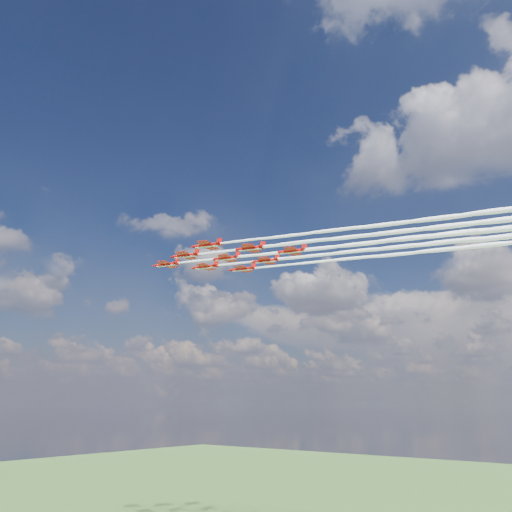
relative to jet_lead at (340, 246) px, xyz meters
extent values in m
cylinder|color=red|center=(-54.32, -17.45, 0.00)|extent=(7.47, 3.28, 1.03)
cone|color=red|center=(-58.79, -18.89, 0.00)|extent=(2.11, 1.56, 1.03)
cone|color=red|center=(-50.12, -16.10, 0.00)|extent=(1.63, 1.33, 0.94)
ellipsoid|color=black|center=(-56.11, -18.02, 0.42)|extent=(2.12, 1.41, 0.67)
cube|color=red|center=(-53.87, -17.31, -0.05)|extent=(5.51, 9.15, 0.13)
cube|color=red|center=(-50.74, -16.30, 0.00)|extent=(2.29, 3.62, 0.11)
cube|color=red|center=(-50.56, -16.24, 0.84)|extent=(1.47, 0.58, 1.69)
cube|color=silver|center=(-54.32, -17.45, -0.47)|extent=(6.97, 2.96, 0.11)
cylinder|color=red|center=(-42.09, -20.81, 0.00)|extent=(7.47, 3.28, 1.03)
cone|color=red|center=(-46.57, -22.24, 0.00)|extent=(2.11, 1.56, 1.03)
cone|color=red|center=(-37.89, -19.46, 0.00)|extent=(1.63, 1.33, 0.94)
ellipsoid|color=black|center=(-43.88, -21.38, 0.42)|extent=(2.12, 1.41, 0.67)
cube|color=red|center=(-41.65, -20.66, -0.05)|extent=(5.51, 9.15, 0.13)
cube|color=red|center=(-38.51, -19.66, 0.00)|extent=(2.29, 3.62, 0.11)
cube|color=red|center=(-38.34, -19.60, 0.84)|extent=(1.47, 0.58, 1.69)
cube|color=silver|center=(-42.09, -20.81, -0.47)|extent=(6.97, 2.96, 0.11)
cylinder|color=red|center=(-46.34, -7.60, 0.00)|extent=(7.47, 3.28, 1.03)
cone|color=red|center=(-50.81, -9.04, 0.00)|extent=(2.11, 1.56, 1.03)
cone|color=red|center=(-42.13, -6.25, 0.00)|extent=(1.63, 1.33, 0.94)
ellipsoid|color=black|center=(-48.12, -8.17, 0.42)|extent=(2.12, 1.41, 0.67)
cube|color=red|center=(-45.89, -7.46, -0.05)|extent=(5.51, 9.15, 0.13)
cube|color=red|center=(-42.76, -6.45, 0.00)|extent=(2.29, 3.62, 0.11)
cube|color=red|center=(-42.58, -6.39, 0.84)|extent=(1.47, 0.58, 1.69)
cube|color=silver|center=(-46.34, -7.60, -0.47)|extent=(6.97, 2.96, 0.11)
cylinder|color=red|center=(-29.86, -24.16, 0.00)|extent=(7.47, 3.28, 1.03)
cone|color=red|center=(-34.34, -25.60, 0.00)|extent=(2.11, 1.56, 1.03)
cone|color=red|center=(-25.66, -22.81, 0.00)|extent=(1.63, 1.33, 0.94)
ellipsoid|color=black|center=(-31.65, -24.74, 0.42)|extent=(2.12, 1.41, 0.67)
cube|color=red|center=(-29.42, -24.02, -0.05)|extent=(5.51, 9.15, 0.13)
cube|color=red|center=(-26.29, -23.01, 0.00)|extent=(2.29, 3.62, 0.11)
cube|color=red|center=(-26.11, -22.96, 0.84)|extent=(1.47, 0.58, 1.69)
cube|color=silver|center=(-29.86, -24.16, -0.47)|extent=(6.97, 2.96, 0.11)
cylinder|color=red|center=(-34.11, -10.96, 0.00)|extent=(7.47, 3.28, 1.03)
cone|color=red|center=(-38.58, -12.39, 0.00)|extent=(2.11, 1.56, 1.03)
cone|color=red|center=(-29.90, -9.61, 0.00)|extent=(1.63, 1.33, 0.94)
ellipsoid|color=black|center=(-35.90, -11.53, 0.42)|extent=(2.12, 1.41, 0.67)
cube|color=red|center=(-33.66, -10.81, -0.05)|extent=(5.51, 9.15, 0.13)
cube|color=red|center=(-30.53, -9.81, 0.00)|extent=(2.29, 3.62, 0.11)
cube|color=red|center=(-30.35, -9.75, 0.84)|extent=(1.47, 0.58, 1.69)
cube|color=silver|center=(-34.11, -10.96, -0.47)|extent=(6.97, 2.96, 0.11)
cylinder|color=red|center=(-38.35, 2.25, 0.00)|extent=(7.47, 3.28, 1.03)
cone|color=red|center=(-42.82, 0.81, 0.00)|extent=(2.11, 1.56, 1.03)
cone|color=red|center=(-34.15, 3.60, 0.00)|extent=(1.63, 1.33, 0.94)
ellipsoid|color=black|center=(-40.14, 1.68, 0.42)|extent=(2.12, 1.41, 0.67)
cube|color=red|center=(-37.90, 2.40, -0.05)|extent=(5.51, 9.15, 0.13)
cube|color=red|center=(-34.77, 3.40, 0.00)|extent=(2.29, 3.62, 0.11)
cube|color=red|center=(-34.59, 3.46, 0.84)|extent=(1.47, 0.58, 1.69)
cube|color=silver|center=(-38.35, 2.25, -0.47)|extent=(6.97, 2.96, 0.11)
cylinder|color=red|center=(-21.88, -14.31, 0.00)|extent=(7.47, 3.28, 1.03)
cone|color=red|center=(-26.35, -15.75, 0.00)|extent=(2.11, 1.56, 1.03)
cone|color=red|center=(-17.67, -12.96, 0.00)|extent=(1.63, 1.33, 0.94)
ellipsoid|color=black|center=(-23.67, -14.89, 0.42)|extent=(2.12, 1.41, 0.67)
cube|color=red|center=(-21.43, -14.17, -0.05)|extent=(5.51, 9.15, 0.13)
cube|color=red|center=(-18.30, -13.16, 0.00)|extent=(2.29, 3.62, 0.11)
cube|color=red|center=(-18.12, -13.11, 0.84)|extent=(1.47, 0.58, 1.69)
cube|color=silver|center=(-21.88, -14.31, -0.47)|extent=(6.97, 2.96, 0.11)
cylinder|color=red|center=(-26.12, -1.11, 0.00)|extent=(7.47, 3.28, 1.03)
cone|color=red|center=(-30.59, -2.54, 0.00)|extent=(2.11, 1.56, 1.03)
cone|color=red|center=(-21.92, 0.24, 0.00)|extent=(1.63, 1.33, 0.94)
ellipsoid|color=black|center=(-27.91, -1.68, 0.42)|extent=(2.12, 1.41, 0.67)
cube|color=red|center=(-25.67, -0.96, -0.05)|extent=(5.51, 9.15, 0.13)
cube|color=red|center=(-22.54, 0.04, 0.00)|extent=(2.29, 3.62, 0.11)
cube|color=red|center=(-22.36, 0.10, 0.84)|extent=(1.47, 0.58, 1.69)
cube|color=silver|center=(-26.12, -1.11, -0.47)|extent=(6.97, 2.96, 0.11)
cylinder|color=red|center=(-13.89, -4.46, 0.00)|extent=(7.47, 3.28, 1.03)
cone|color=red|center=(-18.37, -5.90, 0.00)|extent=(2.11, 1.56, 1.03)
cone|color=red|center=(-9.69, -3.11, 0.00)|extent=(1.63, 1.33, 0.94)
ellipsoid|color=black|center=(-15.68, -5.04, 0.42)|extent=(2.12, 1.41, 0.67)
cube|color=red|center=(-13.45, -4.32, -0.05)|extent=(5.51, 9.15, 0.13)
cube|color=red|center=(-10.31, -3.31, 0.00)|extent=(2.29, 3.62, 0.11)
cube|color=red|center=(-10.14, -3.26, 0.84)|extent=(1.47, 0.58, 1.69)
cube|color=silver|center=(-13.89, -4.46, -0.47)|extent=(6.97, 2.96, 0.11)
camera|label=1|loc=(64.89, -122.57, -43.93)|focal=35.00mm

